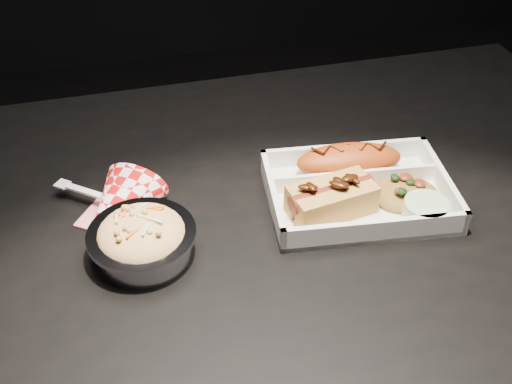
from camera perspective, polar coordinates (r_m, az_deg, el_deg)
dining_table at (r=0.94m, az=0.66°, el=-6.55°), size 1.20×0.80×0.75m
food_tray at (r=0.91m, az=9.01°, el=-0.23°), size 0.27×0.21×0.04m
fried_pastry at (r=0.94m, az=8.26°, el=2.83°), size 0.16×0.08×0.05m
hotdog at (r=0.86m, az=6.75°, el=-0.41°), size 0.12×0.08×0.06m
fried_rice_mound at (r=0.91m, az=13.21°, el=0.31°), size 0.10×0.09×0.03m
cupcake_liner at (r=0.88m, az=14.83°, el=-1.69°), size 0.06×0.06×0.03m
foil_coleslaw_cup at (r=0.82m, az=-10.10°, el=-4.03°), size 0.14×0.14×0.06m
napkin_fork at (r=0.89m, az=-12.28°, el=-0.99°), size 0.16×0.15×0.10m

